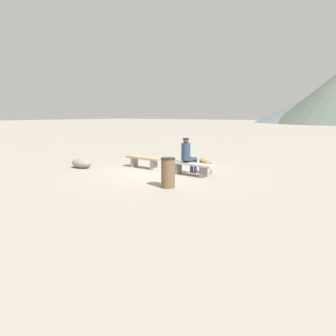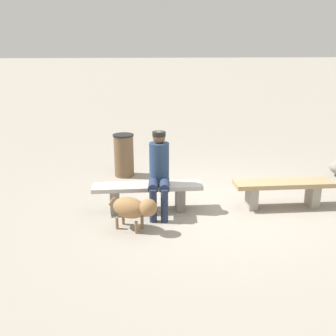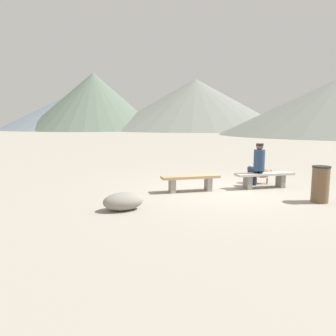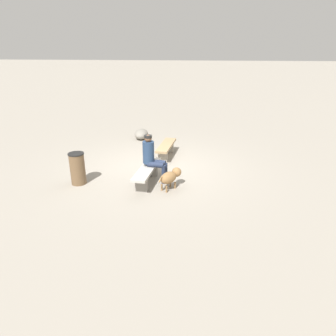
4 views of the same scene
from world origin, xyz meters
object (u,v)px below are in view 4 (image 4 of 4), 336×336
at_px(bench_right, 147,172).
at_px(dog, 170,176).
at_px(bench_left, 166,148).
at_px(trash_bin, 78,169).
at_px(seated_person, 152,156).
at_px(boulder, 141,134).

height_order(bench_right, dog, dog).
relative_size(bench_left, trash_bin, 1.88).
bearing_deg(dog, bench_right, 103.31).
xyz_separation_m(seated_person, dog, (0.42, 0.56, -0.38)).
height_order(bench_left, boulder, bench_left).
bearing_deg(seated_person, bench_left, -173.74).
relative_size(bench_right, dog, 2.53).
relative_size(seated_person, boulder, 1.48).
bearing_deg(trash_bin, seated_person, 104.96).
height_order(bench_right, boulder, bench_right).
xyz_separation_m(dog, trash_bin, (0.09, -2.47, 0.09)).
bearing_deg(bench_right, seated_person, 150.29).
bearing_deg(bench_left, bench_right, -1.46).
bearing_deg(seated_person, bench_right, -24.76).
height_order(dog, boulder, dog).
distance_m(seated_person, trash_bin, 2.00).
bearing_deg(boulder, seated_person, 18.24).
bearing_deg(bench_left, trash_bin, -35.30).
height_order(bench_left, bench_right, bench_left).
xyz_separation_m(bench_left, boulder, (-2.02, -1.37, -0.12)).
bearing_deg(dog, seated_person, 86.68).
bearing_deg(boulder, trash_bin, -7.26).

